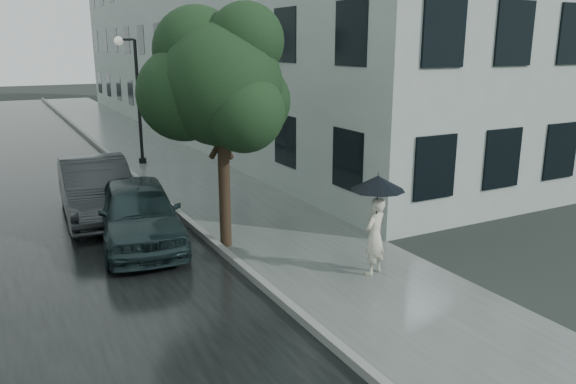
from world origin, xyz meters
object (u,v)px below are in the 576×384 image
pedestrian (375,236)px  car_near (139,213)px  street_tree (220,83)px  lamp_post (133,92)px  car_far (96,189)px

pedestrian → car_near: pedestrian is taller
pedestrian → car_near: 5.27m
pedestrian → street_tree: street_tree is taller
lamp_post → car_near: 9.33m
street_tree → car_far: size_ratio=1.14×
car_near → street_tree: bearing=-21.0°
car_far → lamp_post: bearing=71.0°
car_near → car_far: 2.60m
street_tree → car_near: (-1.66, 0.90, -2.84)m
car_near → car_far: car_far is taller
street_tree → car_near: 3.41m
street_tree → car_far: (-2.13, 3.45, -2.81)m
lamp_post → car_near: (-2.11, -8.88, -1.93)m
pedestrian → street_tree: (-1.92, 2.97, 2.79)m
pedestrian → lamp_post: (-1.47, 12.74, 1.89)m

